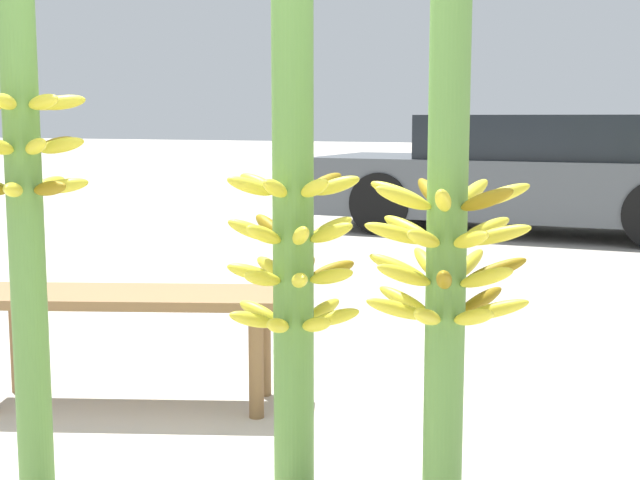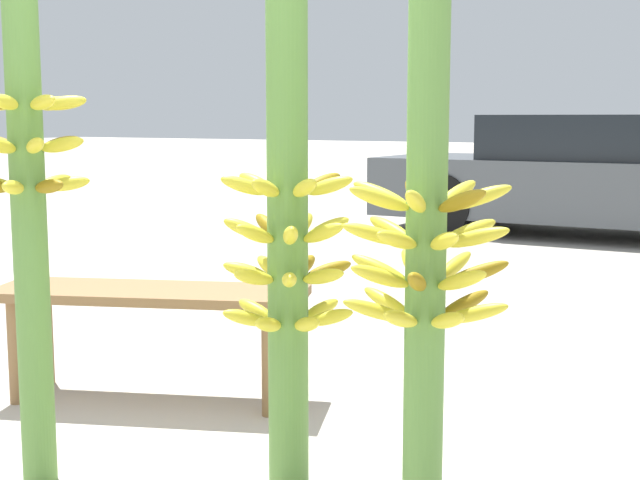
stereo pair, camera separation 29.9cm
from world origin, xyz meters
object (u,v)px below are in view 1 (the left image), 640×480
banana_stalk_left (25,219)px  parked_car (531,175)px  market_bench (130,310)px  banana_stalk_right (446,268)px  banana_stalk_center (293,239)px

banana_stalk_left → parked_car: (0.16, 7.26, -0.28)m
banana_stalk_left → market_bench: 1.02m
banana_stalk_left → banana_stalk_right: banana_stalk_left is taller
banana_stalk_right → parked_car: bearing=99.0°
banana_stalk_left → banana_stalk_center: size_ratio=0.99×
banana_stalk_center → market_bench: 1.17m
banana_stalk_right → parked_car: 7.14m
banana_stalk_right → parked_car: size_ratio=0.35×
banana_stalk_center → parked_car: bearing=94.7°
banana_stalk_center → banana_stalk_right: banana_stalk_center is taller
banana_stalk_center → market_bench: size_ratio=1.20×
banana_stalk_right → market_bench: bearing=156.8°
banana_stalk_left → banana_stalk_center: (0.73, 0.39, -0.07)m
banana_stalk_right → market_bench: 1.72m
banana_stalk_right → banana_stalk_left: bearing=-170.9°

